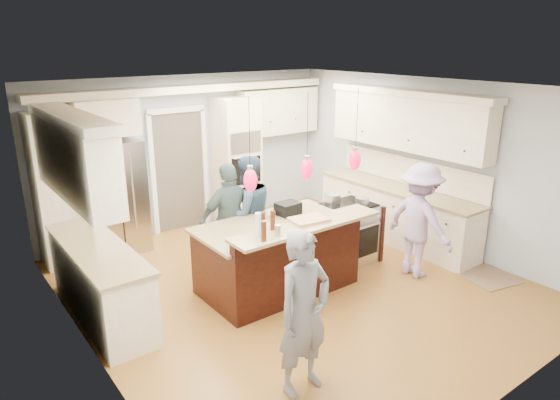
# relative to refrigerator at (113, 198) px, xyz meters

# --- Properties ---
(ground_plane) EXTENTS (6.00, 6.00, 0.00)m
(ground_plane) POSITION_rel_refrigerator_xyz_m (1.55, -2.64, -0.90)
(ground_plane) COLOR #AC772F
(ground_plane) RESTS_ON ground
(room_shell) EXTENTS (5.54, 6.04, 2.72)m
(room_shell) POSITION_rel_refrigerator_xyz_m (1.55, -2.64, 0.92)
(room_shell) COLOR #B2BCC6
(room_shell) RESTS_ON ground
(refrigerator) EXTENTS (0.90, 0.70, 1.80)m
(refrigerator) POSITION_rel_refrigerator_xyz_m (0.00, 0.00, 0.00)
(refrigerator) COLOR #B7B7BC
(refrigerator) RESTS_ON ground
(oven_column) EXTENTS (0.72, 0.69, 2.30)m
(oven_column) POSITION_rel_refrigerator_xyz_m (2.30, 0.03, 0.25)
(oven_column) COLOR #FBF0CB
(oven_column) RESTS_ON ground
(back_upper_cabinets) EXTENTS (5.30, 0.61, 2.54)m
(back_upper_cabinets) POSITION_rel_refrigerator_xyz_m (0.80, 0.12, 0.77)
(back_upper_cabinets) COLOR #FBF0CB
(back_upper_cabinets) RESTS_ON ground
(right_counter_run) EXTENTS (0.64, 3.10, 2.51)m
(right_counter_run) POSITION_rel_refrigerator_xyz_m (3.99, -2.34, 0.16)
(right_counter_run) COLOR #FBF0CB
(right_counter_run) RESTS_ON ground
(left_cabinets) EXTENTS (0.64, 2.30, 2.51)m
(left_cabinets) POSITION_rel_refrigerator_xyz_m (-0.89, -1.84, 0.16)
(left_cabinets) COLOR #FBF0CB
(left_cabinets) RESTS_ON ground
(kitchen_island) EXTENTS (2.10, 1.46, 1.12)m
(kitchen_island) POSITION_rel_refrigerator_xyz_m (1.30, -2.57, -0.41)
(kitchen_island) COLOR black
(kitchen_island) RESTS_ON ground
(island_range) EXTENTS (0.82, 0.71, 0.92)m
(island_range) POSITION_rel_refrigerator_xyz_m (2.71, -2.49, -0.44)
(island_range) COLOR #B7B7BC
(island_range) RESTS_ON ground
(pendant_lights) EXTENTS (1.75, 0.15, 1.03)m
(pendant_lights) POSITION_rel_refrigerator_xyz_m (1.30, -3.15, 0.90)
(pendant_lights) COLOR black
(pendant_lights) RESTS_ON ground
(person_bar_end) EXTENTS (0.62, 0.42, 1.65)m
(person_bar_end) POSITION_rel_refrigerator_xyz_m (0.27, -4.37, -0.08)
(person_bar_end) COLOR slate
(person_bar_end) RESTS_ON ground
(person_far_left) EXTENTS (0.87, 0.69, 1.71)m
(person_far_left) POSITION_rel_refrigerator_xyz_m (1.33, -1.79, -0.04)
(person_far_left) COLOR #2E455A
(person_far_left) RESTS_ON ground
(person_far_right) EXTENTS (0.99, 0.48, 1.65)m
(person_far_right) POSITION_rel_refrigerator_xyz_m (1.05, -1.79, -0.08)
(person_far_right) COLOR #445F5D
(person_far_right) RESTS_ON ground
(person_range_side) EXTENTS (0.64, 1.08, 1.66)m
(person_range_side) POSITION_rel_refrigerator_xyz_m (3.15, -3.44, -0.07)
(person_range_side) COLOR #AC8FC1
(person_range_side) RESTS_ON ground
(floor_rug) EXTENTS (0.87, 1.11, 0.01)m
(floor_rug) POSITION_rel_refrigerator_xyz_m (3.95, -4.00, -0.89)
(floor_rug) COLOR #8D6E4D
(floor_rug) RESTS_ON ground
(water_bottle) EXTENTS (0.08, 0.08, 0.29)m
(water_bottle) POSITION_rel_refrigerator_xyz_m (0.58, -3.17, 0.37)
(water_bottle) COLOR silver
(water_bottle) RESTS_ON kitchen_island
(beer_bottle_a) EXTENTS (0.08, 0.08, 0.26)m
(beer_bottle_a) POSITION_rel_refrigerator_xyz_m (0.68, -3.11, 0.35)
(beer_bottle_a) COLOR #411C0B
(beer_bottle_a) RESTS_ON kitchen_island
(beer_bottle_b) EXTENTS (0.08, 0.08, 0.24)m
(beer_bottle_b) POSITION_rel_refrigerator_xyz_m (0.57, -3.30, 0.34)
(beer_bottle_b) COLOR #411C0B
(beer_bottle_b) RESTS_ON kitchen_island
(beer_bottle_c) EXTENTS (0.08, 0.08, 0.24)m
(beer_bottle_c) POSITION_rel_refrigerator_xyz_m (0.85, -3.08, 0.34)
(beer_bottle_c) COLOR #411C0B
(beer_bottle_c) RESTS_ON kitchen_island
(drink_can) EXTENTS (0.08, 0.08, 0.13)m
(drink_can) POSITION_rel_refrigerator_xyz_m (0.78, -3.27, 0.29)
(drink_can) COLOR #B7B7BC
(drink_can) RESTS_ON kitchen_island
(cutting_board) EXTENTS (0.49, 0.38, 0.04)m
(cutting_board) POSITION_rel_refrigerator_xyz_m (1.39, -3.11, 0.24)
(cutting_board) COLOR tan
(cutting_board) RESTS_ON kitchen_island
(pot_large) EXTENTS (0.24, 0.24, 0.14)m
(pot_large) POSITION_rel_refrigerator_xyz_m (2.53, -2.30, 0.09)
(pot_large) COLOR #B7B7BC
(pot_large) RESTS_ON island_range
(pot_small) EXTENTS (0.21, 0.21, 0.10)m
(pot_small) POSITION_rel_refrigerator_xyz_m (2.84, -2.62, 0.07)
(pot_small) COLOR #B7B7BC
(pot_small) RESTS_ON island_range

